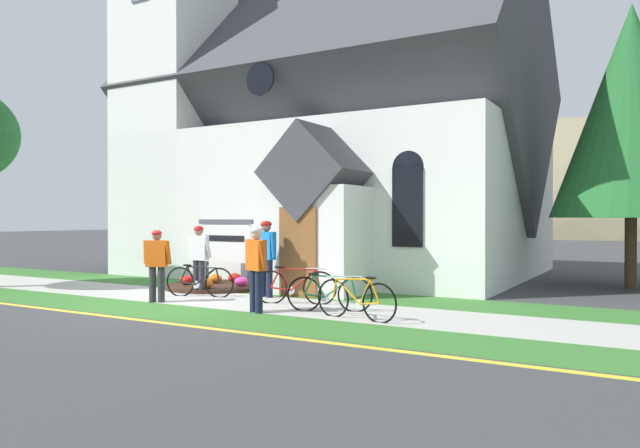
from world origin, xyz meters
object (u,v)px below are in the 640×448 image
object	(u,v)px
cyclist_in_green_jersey	(157,261)
cyclist_in_orange_jersey	(266,252)
cyclist_in_blue_jersey	(256,263)
yard_deciduous_tree	(179,171)
bicycle_black	(329,293)
roadside_conifer	(631,111)
bicycle_silver	(199,281)
bicycle_yellow	(356,299)
bicycle_orange	(295,286)
cyclist_in_red_jersey	(199,254)
church_sign	(225,243)

from	to	relation	value
cyclist_in_green_jersey	cyclist_in_orange_jersey	xyz separation A→B (m)	(1.57, 1.88, 0.15)
cyclist_in_blue_jersey	yard_deciduous_tree	bearing A→B (deg)	140.89
bicycle_black	cyclist_in_orange_jersey	world-z (taller)	cyclist_in_orange_jersey
roadside_conifer	bicycle_silver	bearing A→B (deg)	-141.21
cyclist_in_blue_jersey	yard_deciduous_tree	xyz separation A→B (m)	(-8.51, 6.92, 2.60)
cyclist_in_orange_jersey	roadside_conifer	size ratio (longest dim) A/B	0.24
bicycle_yellow	cyclist_in_green_jersey	size ratio (longest dim) A/B	1.10
bicycle_silver	cyclist_in_green_jersey	xyz separation A→B (m)	(-0.18, -1.16, 0.55)
bicycle_black	bicycle_silver	bearing A→B (deg)	174.34
bicycle_yellow	cyclist_in_orange_jersey	size ratio (longest dim) A/B	0.97
bicycle_orange	cyclist_in_green_jersey	bearing A→B (deg)	-154.66
bicycle_black	cyclist_in_orange_jersey	size ratio (longest dim) A/B	0.89
bicycle_orange	bicycle_silver	bearing A→B (deg)	-177.08
bicycle_orange	bicycle_yellow	bearing A→B (deg)	-28.75
bicycle_silver	bicycle_orange	size ratio (longest dim) A/B	0.98
cyclist_in_blue_jersey	cyclist_in_red_jersey	distance (m)	3.34
bicycle_orange	roadside_conifer	world-z (taller)	roadside_conifer
bicycle_black	bicycle_silver	size ratio (longest dim) A/B	0.97
bicycle_black	yard_deciduous_tree	size ratio (longest dim) A/B	0.30
cyclist_in_orange_jersey	bicycle_black	bearing A→B (deg)	-25.34
church_sign	cyclist_in_red_jersey	bearing A→B (deg)	-75.08
cyclist_in_blue_jersey	cyclist_in_green_jersey	distance (m)	2.70
church_sign	bicycle_silver	distance (m)	2.25
bicycle_black	cyclist_in_red_jersey	distance (m)	4.18
bicycle_yellow	cyclist_in_green_jersey	xyz separation A→B (m)	(-4.73, -0.20, 0.54)
roadside_conifer	yard_deciduous_tree	xyz separation A→B (m)	(-14.63, -1.24, -1.07)
bicycle_orange	cyclist_in_red_jersey	xyz separation A→B (m)	(-2.95, 0.30, 0.59)
bicycle_yellow	bicycle_silver	size ratio (longest dim) A/B	1.06
church_sign	roadside_conifer	bearing A→B (deg)	27.92
yard_deciduous_tree	bicycle_orange	bearing A→B (deg)	-33.10
church_sign	cyclist_in_red_jersey	xyz separation A→B (m)	(0.40, -1.52, -0.20)
bicycle_orange	cyclist_in_red_jersey	world-z (taller)	cyclist_in_red_jersey
cyclist_in_green_jersey	bicycle_orange	bearing A→B (deg)	25.34
church_sign	bicycle_black	xyz separation A→B (m)	(4.46, -2.30, -0.81)
cyclist_in_green_jersey	cyclist_in_orange_jersey	distance (m)	2.45
cyclist_in_red_jersey	roadside_conifer	bearing A→B (deg)	35.81
cyclist_in_orange_jersey	yard_deciduous_tree	xyz separation A→B (m)	(-7.38, 4.99, 2.51)
church_sign	bicycle_orange	distance (m)	3.89
bicycle_yellow	bicycle_silver	world-z (taller)	bicycle_yellow
cyclist_in_green_jersey	yard_deciduous_tree	distance (m)	9.38
bicycle_yellow	cyclist_in_blue_jersey	bearing A→B (deg)	-172.92
bicycle_silver	cyclist_in_blue_jersey	size ratio (longest dim) A/B	0.99
church_sign	roadside_conifer	world-z (taller)	roadside_conifer
bicycle_yellow	church_sign	bearing A→B (deg)	151.48
bicycle_silver	cyclist_in_orange_jersey	bearing A→B (deg)	27.04
bicycle_black	cyclist_in_orange_jersey	distance (m)	2.61
church_sign	roadside_conifer	distance (m)	11.23
cyclist_in_green_jersey	cyclist_in_orange_jersey	world-z (taller)	cyclist_in_orange_jersey
cyclist_in_orange_jersey	bicycle_silver	bearing A→B (deg)	-152.96
cyclist_in_blue_jersey	roadside_conifer	distance (m)	10.84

